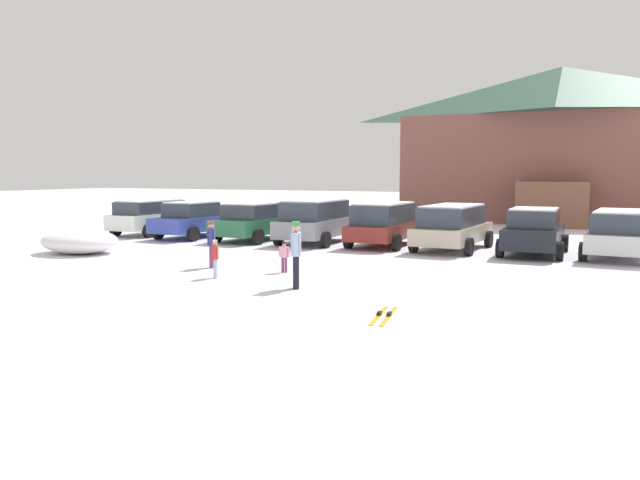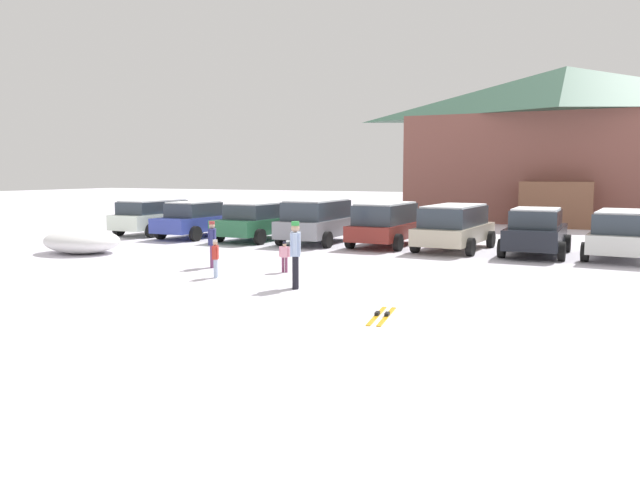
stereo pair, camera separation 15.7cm
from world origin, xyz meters
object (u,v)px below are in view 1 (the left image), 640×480
(pair_of_skis, at_px, (384,315))
(parked_beige_suv, at_px, (453,226))
(ski_lodge, at_px, (559,144))
(parked_green_coupe, at_px, (254,221))
(skier_teen_in_navy_coat, at_px, (211,242))
(parked_white_suv, at_px, (151,216))
(parked_maroon_van, at_px, (384,223))
(skier_child_in_pink_snowsuit, at_px, (284,255))
(parked_black_sedan, at_px, (534,231))
(parked_silver_wagon, at_px, (621,233))
(skier_adult_in_blue_parka, at_px, (296,251))
(plowed_snow_pile, at_px, (80,241))
(skier_child_in_red_jacket, at_px, (215,256))
(parked_blue_hatchback, at_px, (194,219))
(parked_grey_wagon, at_px, (316,220))

(pair_of_skis, bearing_deg, parked_beige_suv, 96.72)
(ski_lodge, xyz_separation_m, parked_green_coupe, (-10.65, -16.81, -3.74))
(skier_teen_in_navy_coat, bearing_deg, parked_white_suv, 139.46)
(pair_of_skis, bearing_deg, parked_maroon_van, 109.53)
(skier_child_in_pink_snowsuit, bearing_deg, parked_white_suv, 146.85)
(parked_black_sedan, bearing_deg, parked_silver_wagon, 3.38)
(skier_teen_in_navy_coat, distance_m, skier_adult_in_blue_parka, 4.34)
(parked_beige_suv, xyz_separation_m, skier_adult_in_blue_parka, (-1.65, -9.38, 0.04))
(parked_white_suv, bearing_deg, plowed_snow_pile, -70.44)
(skier_child_in_red_jacket, distance_m, skier_child_in_pink_snowsuit, 2.06)
(skier_adult_in_blue_parka, bearing_deg, parked_blue_hatchback, 137.57)
(skier_teen_in_navy_coat, bearing_deg, plowed_snow_pile, 172.88)
(parked_blue_hatchback, height_order, pair_of_skis, parked_blue_hatchback)
(parked_blue_hatchback, xyz_separation_m, parked_silver_wagon, (17.03, 0.48, 0.07))
(skier_child_in_red_jacket, relative_size, plowed_snow_pile, 0.36)
(parked_grey_wagon, xyz_separation_m, pair_of_skis, (6.88, -11.11, -0.93))
(parked_blue_hatchback, xyz_separation_m, skier_child_in_red_jacket, (7.04, -8.47, -0.22))
(parked_blue_hatchback, xyz_separation_m, plowed_snow_pile, (-0.34, -6.20, -0.38))
(parked_maroon_van, distance_m, skier_teen_in_navy_coat, 8.02)
(parked_white_suv, bearing_deg, parked_green_coupe, -2.35)
(parked_blue_hatchback, bearing_deg, parked_silver_wagon, 1.63)
(skier_child_in_red_jacket, height_order, skier_adult_in_blue_parka, skier_adult_in_blue_parka)
(parked_silver_wagon, distance_m, skier_child_in_pink_snowsuit, 11.41)
(skier_teen_in_navy_coat, bearing_deg, skier_child_in_red_jacket, -51.83)
(ski_lodge, distance_m, pair_of_skis, 28.10)
(parked_green_coupe, distance_m, parked_silver_wagon, 13.99)
(ski_lodge, relative_size, parked_maroon_van, 4.23)
(parked_grey_wagon, bearing_deg, parked_blue_hatchback, -177.31)
(parked_maroon_van, relative_size, skier_child_in_pink_snowsuit, 4.77)
(skier_child_in_red_jacket, bearing_deg, ski_lodge, 75.28)
(ski_lodge, distance_m, parked_white_suv, 23.57)
(skier_adult_in_blue_parka, bearing_deg, parked_maroon_van, 96.35)
(skier_child_in_red_jacket, distance_m, pair_of_skis, 6.19)
(parked_black_sedan, xyz_separation_m, plowed_snow_pile, (-14.63, -6.52, -0.39))
(parked_green_coupe, relative_size, skier_child_in_pink_snowsuit, 4.75)
(ski_lodge, bearing_deg, pair_of_skis, -92.00)
(skier_child_in_pink_snowsuit, bearing_deg, pair_of_skis, -42.00)
(parked_green_coupe, bearing_deg, parked_beige_suv, 2.72)
(skier_child_in_pink_snowsuit, bearing_deg, parked_beige_suv, 66.89)
(parked_white_suv, relative_size, parked_beige_suv, 0.90)
(parked_maroon_van, height_order, parked_black_sedan, parked_maroon_van)
(parked_silver_wagon, bearing_deg, skier_teen_in_navy_coat, -146.26)
(parked_blue_hatchback, relative_size, pair_of_skis, 2.55)
(parked_silver_wagon, bearing_deg, ski_lodge, 101.49)
(parked_blue_hatchback, distance_m, plowed_snow_pile, 6.22)
(pair_of_skis, bearing_deg, parked_green_coupe, 131.59)
(parked_blue_hatchback, height_order, parked_silver_wagon, parked_silver_wagon)
(parked_green_coupe, xyz_separation_m, parked_maroon_van, (5.65, 0.46, 0.10))
(parked_silver_wagon, bearing_deg, parked_maroon_van, 179.68)
(parked_blue_hatchback, distance_m, parked_grey_wagon, 5.86)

